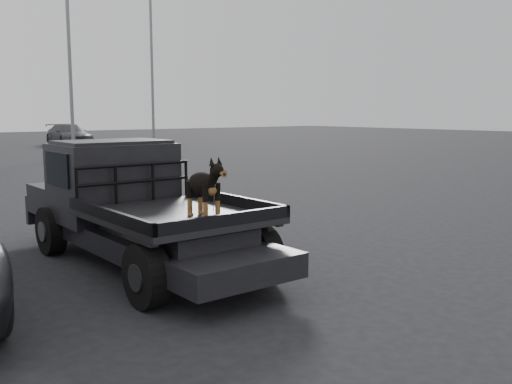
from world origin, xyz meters
TOP-DOWN VIEW (x-y plane):
  - ground at (0.00, 0.00)m, footprint 120.00×120.00m
  - flatbed_ute at (0.22, 1.49)m, footprint 2.00×5.40m
  - ute_cab at (0.22, 2.44)m, footprint 1.72×1.30m
  - headache_rack at (0.22, 1.69)m, footprint 1.80×0.08m
  - dog at (0.33, 0.02)m, footprint 0.32×0.60m
  - distant_car_b at (10.36, 31.68)m, footprint 2.25×5.02m
  - floodlight_mid at (7.49, 23.35)m, footprint 1.08×0.28m
  - floodlight_far at (15.24, 29.03)m, footprint 1.08×0.28m

SIDE VIEW (x-z plane):
  - ground at x=0.00m, z-range 0.00..0.00m
  - flatbed_ute at x=0.22m, z-range 0.00..0.92m
  - distant_car_b at x=10.36m, z-range 0.00..1.43m
  - headache_rack at x=0.22m, z-range 0.92..1.47m
  - dog at x=0.33m, z-range 0.92..1.66m
  - ute_cab at x=0.22m, z-range 0.92..1.80m
  - floodlight_far at x=15.24m, z-range 0.59..13.61m
  - floodlight_mid at x=7.49m, z-range 0.60..14.67m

